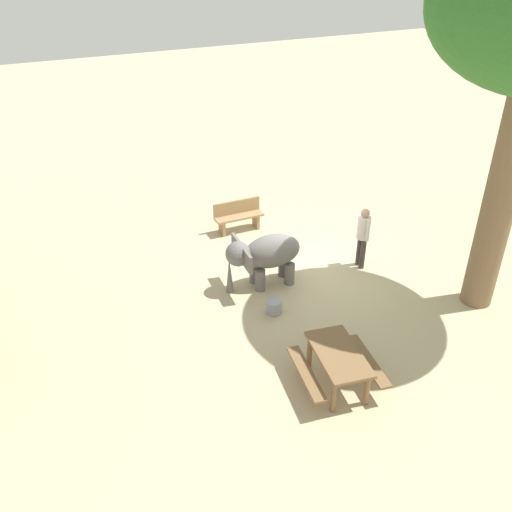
% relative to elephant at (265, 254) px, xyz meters
% --- Properties ---
extents(ground_plane, '(60.00, 60.00, 0.00)m').
position_rel_elephant_xyz_m(ground_plane, '(0.18, -1.43, -0.83)').
color(ground_plane, tan).
extents(elephant, '(1.27, 1.89, 1.31)m').
position_rel_elephant_xyz_m(elephant, '(0.00, 0.00, 0.00)').
color(elephant, slate).
rests_on(elephant, ground_plane).
extents(person_handler, '(0.51, 0.32, 1.62)m').
position_rel_elephant_xyz_m(person_handler, '(-0.35, -2.57, 0.11)').
color(person_handler, '#3F3833').
rests_on(person_handler, ground_plane).
extents(wooden_bench, '(0.45, 1.41, 0.88)m').
position_rel_elephant_xyz_m(wooden_bench, '(2.83, -0.62, -0.36)').
color(wooden_bench, '#9E7A51').
rests_on(wooden_bench, ground_plane).
extents(picnic_table_near, '(1.75, 1.73, 0.78)m').
position_rel_elephant_xyz_m(picnic_table_near, '(-3.65, 0.36, -0.25)').
color(picnic_table_near, brown).
rests_on(picnic_table_near, ground_plane).
extents(feed_bucket, '(0.36, 0.36, 0.32)m').
position_rel_elephant_xyz_m(feed_bucket, '(-1.11, 0.33, -0.67)').
color(feed_bucket, gray).
rests_on(feed_bucket, ground_plane).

